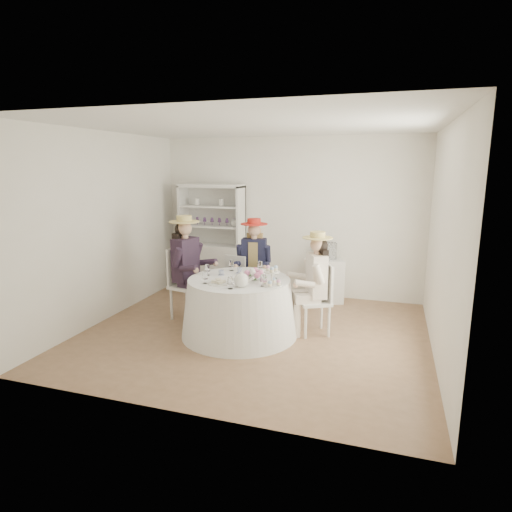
% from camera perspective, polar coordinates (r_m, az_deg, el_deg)
% --- Properties ---
extents(ground, '(4.50, 4.50, 0.00)m').
position_cam_1_polar(ground, '(5.86, -0.30, -10.30)').
color(ground, brown).
rests_on(ground, ground).
extents(ceiling, '(4.50, 4.50, 0.00)m').
position_cam_1_polar(ceiling, '(5.44, -0.33, 17.04)').
color(ceiling, white).
rests_on(ceiling, wall_back).
extents(wall_back, '(4.50, 0.00, 4.50)m').
position_cam_1_polar(wall_back, '(7.40, 4.48, 5.17)').
color(wall_back, white).
rests_on(wall_back, ground).
extents(wall_front, '(4.50, 0.00, 4.50)m').
position_cam_1_polar(wall_front, '(3.68, -9.98, -1.86)').
color(wall_front, white).
rests_on(wall_front, ground).
extents(wall_left, '(0.00, 4.50, 4.50)m').
position_cam_1_polar(wall_left, '(6.54, -19.47, 3.64)').
color(wall_left, white).
rests_on(wall_left, ground).
extents(wall_right, '(0.00, 4.50, 4.50)m').
position_cam_1_polar(wall_right, '(5.26, 23.70, 1.45)').
color(wall_right, white).
rests_on(wall_right, ground).
extents(tea_table, '(1.54, 1.54, 0.77)m').
position_cam_1_polar(tea_table, '(5.71, -2.24, -6.81)').
color(tea_table, white).
rests_on(tea_table, ground).
extents(hutch, '(1.17, 0.54, 1.91)m').
position_cam_1_polar(hutch, '(7.70, -5.74, 0.36)').
color(hutch, silver).
rests_on(hutch, ground).
extents(side_table, '(0.59, 0.59, 0.72)m').
position_cam_1_polar(side_table, '(7.21, 9.53, -3.16)').
color(side_table, silver).
rests_on(side_table, ground).
extents(hatbox, '(0.33, 0.33, 0.26)m').
position_cam_1_polar(hatbox, '(7.10, 9.66, 0.68)').
color(hatbox, black).
rests_on(hatbox, side_table).
extents(guest_left, '(0.61, 0.57, 1.53)m').
position_cam_1_polar(guest_left, '(6.25, -9.17, -0.74)').
color(guest_left, silver).
rests_on(guest_left, ground).
extents(guest_mid, '(0.54, 0.56, 1.44)m').
position_cam_1_polar(guest_mid, '(6.53, -0.29, -0.45)').
color(guest_mid, silver).
rests_on(guest_mid, ground).
extents(guest_right, '(0.59, 0.53, 1.39)m').
position_cam_1_polar(guest_right, '(5.68, 7.83, -2.82)').
color(guest_right, silver).
rests_on(guest_right, ground).
extents(spare_chair, '(0.41, 0.41, 0.88)m').
position_cam_1_polar(spare_chair, '(6.65, -2.36, -3.25)').
color(spare_chair, silver).
rests_on(spare_chair, ground).
extents(teacup_a, '(0.08, 0.08, 0.06)m').
position_cam_1_polar(teacup_a, '(5.79, -4.66, -2.28)').
color(teacup_a, white).
rests_on(teacup_a, tea_table).
extents(teacup_b, '(0.08, 0.08, 0.07)m').
position_cam_1_polar(teacup_b, '(5.87, -2.17, -1.99)').
color(teacup_b, white).
rests_on(teacup_b, tea_table).
extents(teacup_c, '(0.11, 0.11, 0.07)m').
position_cam_1_polar(teacup_c, '(5.58, 0.58, -2.72)').
color(teacup_c, white).
rests_on(teacup_c, tea_table).
extents(flower_bowl, '(0.25, 0.25, 0.05)m').
position_cam_1_polar(flower_bowl, '(5.53, -0.26, -2.99)').
color(flower_bowl, white).
rests_on(flower_bowl, tea_table).
extents(flower_arrangement, '(0.20, 0.20, 0.08)m').
position_cam_1_polar(flower_arrangement, '(5.47, -0.12, -2.35)').
color(flower_arrangement, pink).
rests_on(flower_arrangement, tea_table).
extents(table_teapot, '(0.26, 0.18, 0.19)m').
position_cam_1_polar(table_teapot, '(5.22, -1.94, -3.24)').
color(table_teapot, white).
rests_on(table_teapot, tea_table).
extents(sandwich_plate, '(0.27, 0.27, 0.06)m').
position_cam_1_polar(sandwich_plate, '(5.38, -4.99, -3.55)').
color(sandwich_plate, white).
rests_on(sandwich_plate, tea_table).
extents(cupcake_stand, '(0.26, 0.26, 0.24)m').
position_cam_1_polar(cupcake_stand, '(5.27, 2.12, -3.01)').
color(cupcake_stand, white).
rests_on(cupcake_stand, tea_table).
extents(stemware_set, '(0.99, 0.99, 0.15)m').
position_cam_1_polar(stemware_set, '(5.58, -2.28, -2.32)').
color(stemware_set, white).
rests_on(stemware_set, tea_table).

